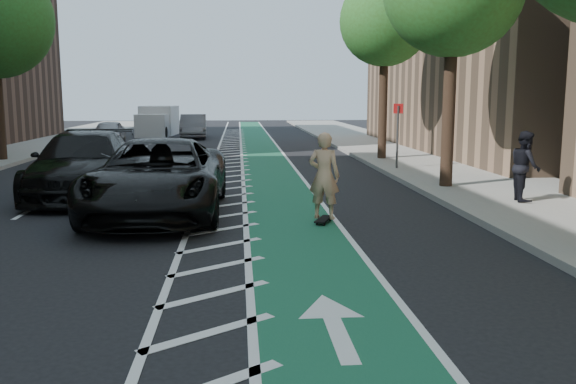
{
  "coord_description": "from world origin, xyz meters",
  "views": [
    {
      "loc": [
        1.87,
        -9.64,
        2.76
      ],
      "look_at": [
        2.71,
        0.78,
        1.1
      ],
      "focal_mm": 38.0,
      "sensor_mm": 36.0,
      "label": 1
    }
  ],
  "objects": [
    {
      "name": "barrel_a",
      "position": [
        -2.2,
        5.66,
        0.47
      ],
      "size": [
        0.74,
        0.74,
        1.01
      ],
      "color": "#F9610D",
      "rests_on": "ground"
    },
    {
      "name": "sidewalk_right",
      "position": [
        9.5,
        10.0,
        0.07
      ],
      "size": [
        5.0,
        90.0,
        0.15
      ],
      "primitive_type": "cube",
      "color": "gray",
      "rests_on": "ground"
    },
    {
      "name": "sign_post",
      "position": [
        7.6,
        12.0,
        1.35
      ],
      "size": [
        0.35,
        0.08,
        2.47
      ],
      "color": "#4C4C4C",
      "rests_on": "ground"
    },
    {
      "name": "box_truck",
      "position": [
        -3.76,
        33.78,
        0.94
      ],
      "size": [
        2.55,
        5.04,
        2.04
      ],
      "rotation": [
        0.0,
        0.0,
        -0.08
      ],
      "color": "silver",
      "rests_on": "ground"
    },
    {
      "name": "bike_lane",
      "position": [
        3.0,
        10.0,
        0.01
      ],
      "size": [
        2.0,
        90.0,
        0.01
      ],
      "primitive_type": "cube",
      "color": "#175239",
      "rests_on": "ground"
    },
    {
      "name": "barrel_c",
      "position": [
        -4.0,
        18.44,
        0.42
      ],
      "size": [
        0.65,
        0.65,
        0.88
      ],
      "color": "orange",
      "rests_on": "ground"
    },
    {
      "name": "barrel_b",
      "position": [
        -2.96,
        14.0,
        0.47
      ],
      "size": [
        0.73,
        0.73,
        1.0
      ],
      "color": "#DC610B",
      "rests_on": "ground"
    },
    {
      "name": "pedestrian",
      "position": [
        8.97,
        4.88,
        1.03
      ],
      "size": [
        0.8,
        0.95,
        1.75
      ],
      "primitive_type": "imported",
      "rotation": [
        0.0,
        0.0,
        1.4
      ],
      "color": "black",
      "rests_on": "sidewalk_right"
    },
    {
      "name": "suv_far",
      "position": [
        -2.4,
        7.5,
        0.88
      ],
      "size": [
        2.83,
        6.21,
        1.76
      ],
      "primitive_type": "imported",
      "rotation": [
        0.0,
        0.0,
        0.06
      ],
      "color": "black",
      "rests_on": "ground"
    },
    {
      "name": "skateboard",
      "position": [
        3.7,
        3.29,
        0.09
      ],
      "size": [
        0.52,
        0.83,
        0.11
      ],
      "rotation": [
        0.0,
        0.0,
        -0.39
      ],
      "color": "black",
      "rests_on": "ground"
    },
    {
      "name": "buffer_strip",
      "position": [
        1.5,
        10.0,
        0.01
      ],
      "size": [
        1.4,
        90.0,
        0.01
      ],
      "primitive_type": "cube",
      "color": "silver",
      "rests_on": "ground"
    },
    {
      "name": "ground",
      "position": [
        0.0,
        0.0,
        0.0
      ],
      "size": [
        120.0,
        120.0,
        0.0
      ],
      "primitive_type": "plane",
      "color": "black",
      "rests_on": "ground"
    },
    {
      "name": "tree_r_d",
      "position": [
        7.9,
        16.0,
        5.77
      ],
      "size": [
        4.2,
        4.2,
        7.9
      ],
      "color": "#382619",
      "rests_on": "ground"
    },
    {
      "name": "car_silver",
      "position": [
        -5.52,
        25.91,
        0.68
      ],
      "size": [
        1.77,
        4.08,
        1.37
      ],
      "primitive_type": "imported",
      "rotation": [
        0.0,
        0.0,
        0.04
      ],
      "color": "#A7A7AC",
      "rests_on": "ground"
    },
    {
      "name": "curb_right",
      "position": [
        7.05,
        10.0,
        0.08
      ],
      "size": [
        0.12,
        90.0,
        0.16
      ],
      "primitive_type": "cube",
      "color": "gray",
      "rests_on": "ground"
    },
    {
      "name": "skateboarder",
      "position": [
        3.7,
        3.29,
        1.05
      ],
      "size": [
        0.81,
        0.68,
        1.88
      ],
      "primitive_type": "imported",
      "rotation": [
        0.0,
        0.0,
        2.75
      ],
      "color": "tan",
      "rests_on": "skateboard"
    },
    {
      "name": "car_grey",
      "position": [
        -1.06,
        30.64,
        0.78
      ],
      "size": [
        1.87,
        4.78,
        1.55
      ],
      "primitive_type": "imported",
      "rotation": [
        0.0,
        0.0,
        0.05
      ],
      "color": "slate",
      "rests_on": "ground"
    },
    {
      "name": "suv_near",
      "position": [
        0.0,
        4.61,
        0.88
      ],
      "size": [
        3.02,
        6.38,
        1.76
      ],
      "primitive_type": "imported",
      "rotation": [
        0.0,
        0.0,
        -0.02
      ],
      "color": "black",
      "rests_on": "ground"
    }
  ]
}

